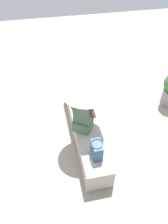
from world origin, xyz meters
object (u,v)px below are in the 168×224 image
object	(u,v)px
person_seated	(83,114)
parasol	(86,88)
magazine	(79,92)
handbag_black	(97,150)

from	to	relation	value
person_seated	parasol	bearing A→B (deg)	139.75
parasol	magazine	size ratio (longest dim) A/B	3.71
person_seated	handbag_black	size ratio (longest dim) A/B	2.72
parasol	magazine	xyz separation A→B (m)	(-1.05, 0.07, -0.90)
magazine	person_seated	bearing A→B (deg)	-24.23
person_seated	magazine	world-z (taller)	person_seated
person_seated	parasol	size ratio (longest dim) A/B	0.87
parasol	magazine	distance (m)	1.39
person_seated	magazine	distance (m)	1.21
handbag_black	magazine	xyz separation A→B (m)	(-1.81, 0.04, -0.16)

